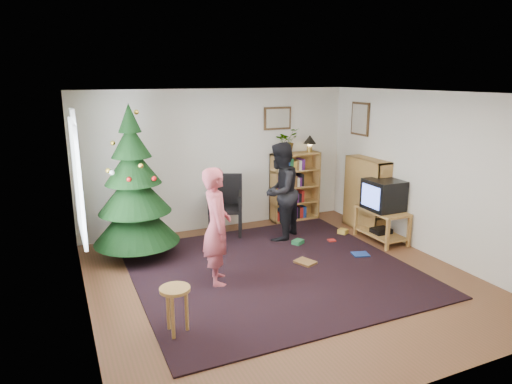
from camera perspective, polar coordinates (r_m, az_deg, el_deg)
name	(u,v)px	position (r m, az deg, el deg)	size (l,w,h in m)	color
floor	(282,279)	(6.39, 3.30, -10.79)	(5.00, 5.00, 0.00)	brown
ceiling	(285,93)	(5.79, 3.66, 12.23)	(5.00, 5.00, 0.00)	white
wall_back	(219,160)	(8.22, -4.63, 4.03)	(5.00, 0.02, 2.50)	silver
wall_front	(424,258)	(4.03, 20.27, -7.77)	(5.00, 0.02, 2.50)	silver
wall_left	(80,214)	(5.33, -21.13, -2.53)	(0.02, 5.00, 2.50)	silver
wall_right	(429,174)	(7.44, 20.82, 2.06)	(0.02, 5.00, 2.50)	silver
rug	(273,270)	(6.63, 2.09, -9.72)	(3.80, 3.60, 0.02)	black
window_pane	(77,180)	(5.85, -21.43, 1.42)	(0.04, 1.20, 1.40)	silver
curtain	(77,169)	(6.54, -21.43, 2.68)	(0.06, 0.35, 1.60)	white
picture_back	(278,118)	(8.55, 2.71, 9.19)	(0.55, 0.03, 0.42)	#4C3319
picture_right	(360,119)	(8.63, 12.90, 8.90)	(0.03, 0.50, 0.60)	#4C3319
christmas_tree	(134,196)	(7.04, -14.96, -0.45)	(1.29, 1.29, 2.34)	#3F2816
bookshelf_back	(295,186)	(8.79, 4.90, 0.79)	(0.95, 0.30, 1.30)	#AD7C3E
bookshelf_right	(366,194)	(8.39, 13.63, -0.22)	(0.30, 0.95, 1.30)	#AD7C3E
tv_stand	(382,222)	(7.96, 15.44, -3.66)	(0.50, 0.89, 0.55)	#AD7C3E
crt_tv	(383,195)	(7.83, 15.65, -0.34)	(0.53, 0.58, 0.50)	black
armchair	(223,202)	(8.04, -4.11, -1.24)	(0.75, 0.77, 1.04)	black
stool	(175,298)	(5.03, -10.06, -12.95)	(0.33, 0.33, 0.54)	#AD7C3E
person_standing	(217,226)	(6.02, -4.92, -4.31)	(0.58, 0.38, 1.58)	#AD454D
person_by_chair	(280,192)	(7.64, 3.01, 0.03)	(0.81, 0.63, 1.66)	black
potted_plant	(287,141)	(8.53, 3.84, 6.37)	(0.43, 0.37, 0.47)	gray
table_lamp	(310,141)	(8.78, 6.74, 6.40)	(0.24, 0.24, 0.32)	#A57F33
floor_clutter	(328,245)	(7.54, 8.97, -6.61)	(1.46, 1.14, 0.08)	#A51E19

